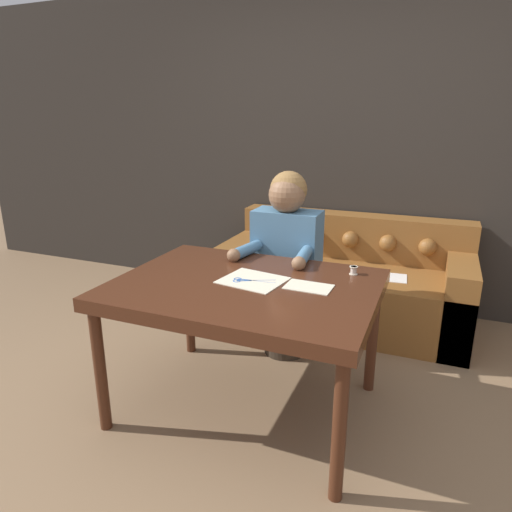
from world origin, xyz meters
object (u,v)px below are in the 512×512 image
Objects in this scene: person at (286,262)px; thread_spool at (354,270)px; dining_table at (245,295)px; scissors at (247,281)px; couch at (344,283)px.

person reaches higher than thread_spool.
scissors is at bearing 96.31° from dining_table.
person is (-0.25, -0.70, 0.35)m from couch.
scissors reaches higher than dining_table.
dining_table is at bearing -83.69° from scissors.
couch is 1.43m from scissors.
person is at bearing 90.22° from dining_table.
person reaches higher than couch.
couch is at bearing 79.54° from dining_table.
dining_table is 1.08× the size of person.
person reaches higher than dining_table.
dining_table is at bearing -145.22° from thread_spool.
thread_spool is at bearing 32.62° from scissors.
couch reaches higher than thread_spool.
dining_table is 0.08m from scissors.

